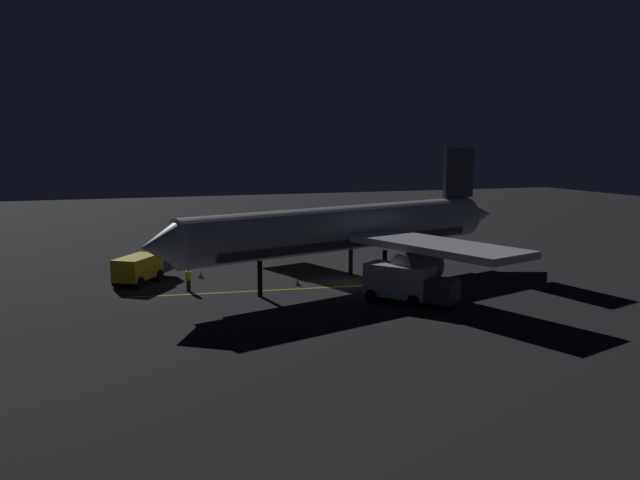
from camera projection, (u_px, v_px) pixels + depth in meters
The scene contains 8 objects.
ground_plane at pixel (344, 284), 51.84m from camera, with size 180.00×180.00×0.20m, color black.
apron_guide_stripe at pixel (299, 289), 49.66m from camera, with size 0.24×25.27×0.01m, color gold.
airliner at pixel (350, 230), 51.57m from camera, with size 30.07×33.61×10.53m.
baggage_truck at pixel (142, 268), 51.96m from camera, with size 6.20×5.15×2.16m.
catering_truck at pixel (407, 284), 44.98m from camera, with size 6.27×5.50×2.64m.
ground_crew_worker at pixel (188, 280), 48.68m from camera, with size 0.40×0.40×1.74m.
traffic_cone_near_left at pixel (298, 282), 50.88m from camera, with size 0.50×0.50×0.55m.
traffic_cone_near_right at pixel (201, 275), 53.77m from camera, with size 0.50×0.50×0.55m.
Camera 1 is at (-47.27, 18.69, 10.84)m, focal length 37.01 mm.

